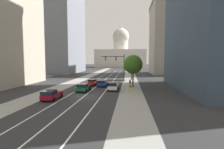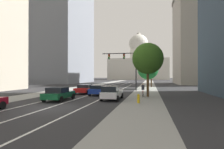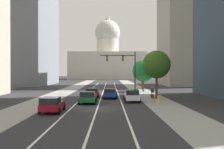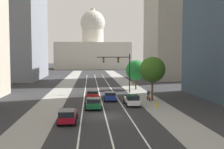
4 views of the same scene
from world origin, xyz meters
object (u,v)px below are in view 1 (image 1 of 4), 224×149
cyclist (130,83)px  car_green (83,87)px  car_crimson (51,95)px  traffic_signal_mast (117,63)px  fire_hydrant (129,90)px  street_tree_near_right (131,66)px  street_tree_far_right (133,64)px  car_blue (103,83)px  car_white (113,86)px  capitol_building (121,55)px  street_tree_mid_right (133,66)px  car_red (92,82)px

cyclist → car_green: bearing=119.1°
car_crimson → traffic_signal_mast: traffic_signal_mast is taller
car_green → fire_hydrant: 8.57m
car_crimson → street_tree_near_right: (11.98, 27.78, 3.28)m
fire_hydrant → street_tree_far_right: (0.83, 6.09, 4.42)m
cyclist → street_tree_far_right: street_tree_far_right is taller
car_blue → car_white: bearing=-147.1°
street_tree_near_right → street_tree_far_right: 14.35m
capitol_building → car_blue: size_ratio=9.40×
capitol_building → fire_hydrant: capitol_building is taller
cyclist → street_tree_far_right: (0.62, 0.04, 4.04)m
car_crimson → street_tree_mid_right: 37.78m
street_tree_mid_right → street_tree_far_right: size_ratio=0.78×
capitol_building → car_crimson: 127.37m
car_crimson → traffic_signal_mast: size_ratio=0.59×
car_blue → street_tree_far_right: bearing=-92.5°
fire_hydrant → cyclist: bearing=88.0°
capitol_building → street_tree_mid_right: 92.12m
car_green → cyclist: bearing=-57.5°
street_tree_near_right → street_tree_far_right: size_ratio=0.90×
capitol_building → car_blue: (1.37, -112.94, -9.76)m
car_red → car_white: bearing=-140.2°
capitol_building → street_tree_near_right: (7.85, -99.15, -6.44)m
car_green → street_tree_far_right: (9.39, 5.82, 4.14)m
street_tree_mid_right → street_tree_near_right: 7.70m
car_blue → street_tree_near_right: street_tree_near_right is taller
street_tree_mid_right → street_tree_near_right: street_tree_near_right is taller
street_tree_mid_right → street_tree_far_right: (-0.55, -21.99, 0.98)m
capitol_building → street_tree_far_right: capitol_building is taller
car_green → capitol_building: bearing=-1.5°
car_green → car_crimson: bearing=159.3°
cyclist → street_tree_near_right: bearing=-6.1°
traffic_signal_mast → street_tree_near_right: bearing=51.0°
street_tree_near_right → car_crimson: bearing=-113.3°
car_red → traffic_signal_mast: 9.98m
car_green → cyclist: (8.77, 5.78, 0.10)m
car_white → car_crimson: 12.49m
car_green → street_tree_mid_right: street_tree_mid_right is taller
car_white → cyclist: size_ratio=2.67×
traffic_signal_mast → fire_hydrant: size_ratio=8.14×
fire_hydrant → car_white: bearing=146.8°
car_green → cyclist: size_ratio=2.66×
capitol_building → car_white: size_ratio=8.91×
car_green → car_red: bearing=-0.8°
street_tree_near_right → car_green: bearing=-114.6°
car_crimson → fire_hydrant: car_crimson is taller
capitol_building → car_green: capitol_building is taller
car_white → car_blue: car_white is taller
cyclist → street_tree_far_right: bearing=-90.5°
car_blue → car_red: (-2.75, 1.86, -0.02)m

